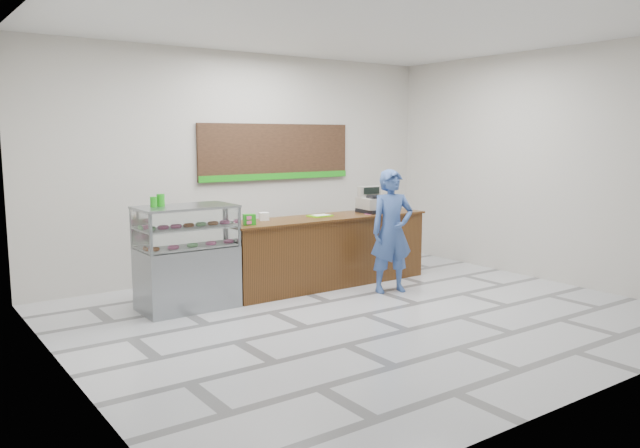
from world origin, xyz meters
TOP-DOWN VIEW (x-y plane):
  - floor at (0.00, 0.00)m, footprint 7.00×7.00m
  - back_wall at (0.00, 3.00)m, footprint 7.00×0.00m
  - ceiling at (0.00, 0.00)m, footprint 7.00×7.00m
  - sales_counter at (0.55, 1.55)m, footprint 3.26×0.76m
  - display_case at (-1.67, 1.55)m, footprint 1.22×0.72m
  - menu_board at (0.55, 2.96)m, footprint 2.80×0.06m
  - cash_register at (1.41, 1.52)m, footprint 0.49×0.50m
  - card_terminal at (1.60, 1.48)m, footprint 0.12×0.18m
  - serving_tray at (0.47, 1.62)m, footprint 0.35×0.26m
  - napkin_box at (-0.43, 1.71)m, footprint 0.16×0.16m
  - straw_cup at (-0.87, 1.66)m, footprint 0.09×0.09m
  - promo_box at (-0.82, 1.44)m, footprint 0.19×0.15m
  - donut_decal at (1.24, 1.40)m, footprint 0.17×0.17m
  - green_cup_left at (-2.05, 1.63)m, footprint 0.08×0.08m
  - green_cup_right at (-1.94, 1.68)m, footprint 0.10×0.10m
  - customer at (1.06, 0.70)m, footprint 0.73×0.58m

SIDE VIEW (x-z plane):
  - floor at x=0.00m, z-range 0.00..0.00m
  - sales_counter at x=0.55m, z-range 0.00..1.03m
  - display_case at x=-1.67m, z-range 0.01..1.34m
  - customer at x=1.06m, z-range 0.00..1.74m
  - donut_decal at x=1.24m, z-range 1.03..1.03m
  - serving_tray at x=0.47m, z-range 1.03..1.05m
  - card_terminal at x=1.60m, z-range 1.03..1.07m
  - napkin_box at x=-0.43m, z-range 1.03..1.14m
  - straw_cup at x=-0.87m, z-range 1.03..1.16m
  - promo_box at x=-0.82m, z-range 1.03..1.17m
  - cash_register at x=1.41m, z-range 0.98..1.38m
  - green_cup_left at x=-2.05m, z-range 1.33..1.46m
  - green_cup_right at x=-1.94m, z-range 1.33..1.48m
  - back_wall at x=0.00m, z-range -1.75..5.25m
  - menu_board at x=0.55m, z-range 1.48..2.38m
  - ceiling at x=0.00m, z-range 3.50..3.50m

